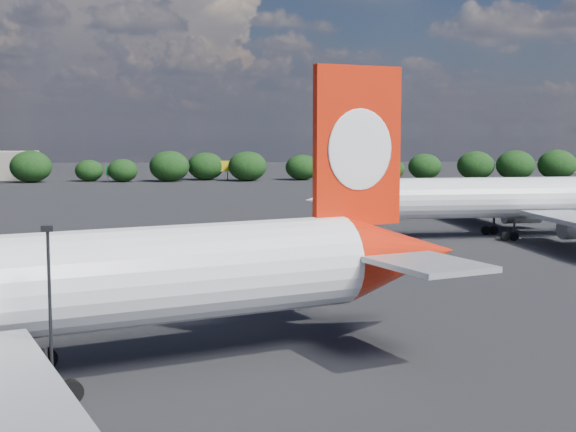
{
  "coord_description": "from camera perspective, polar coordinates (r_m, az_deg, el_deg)",
  "views": [
    {
      "loc": [
        11.58,
        -44.9,
        14.13
      ],
      "look_at": [
        16.0,
        12.0,
        8.0
      ],
      "focal_mm": 50.0,
      "sensor_mm": 36.0,
      "label": 1
    }
  ],
  "objects": [
    {
      "name": "ground",
      "position": [
        106.48,
        -10.65,
        -1.6
      ],
      "size": [
        500.0,
        500.0,
        0.0
      ],
      "primitive_type": "plane",
      "color": "black",
      "rests_on": "ground"
    },
    {
      "name": "qantas_airliner",
      "position": [
        45.75,
        -18.2,
        -4.98
      ],
      "size": [
        53.69,
        51.69,
        18.26
      ],
      "color": "white",
      "rests_on": "ground"
    },
    {
      "name": "billboard_yellow",
      "position": [
        227.13,
        -4.34,
        3.52
      ],
      "size": [
        5.0,
        0.3,
        5.5
      ],
      "color": "yellow",
      "rests_on": "ground"
    },
    {
      "name": "china_southern_airliner",
      "position": [
        109.18,
        15.29,
        1.2
      ],
      "size": [
        51.83,
        49.29,
        16.91
      ],
      "color": "white",
      "rests_on": "ground"
    },
    {
      "name": "apron_lamp_post",
      "position": [
        39.33,
        -16.55,
        -6.79
      ],
      "size": [
        0.55,
        0.3,
        9.74
      ],
      "color": "black",
      "rests_on": "ground"
    },
    {
      "name": "highway_sign",
      "position": [
        223.14,
        -12.07,
        3.17
      ],
      "size": [
        6.0,
        0.3,
        4.5
      ],
      "color": "#146520",
      "rests_on": "ground"
    },
    {
      "name": "horizon_treeline",
      "position": [
        223.54,
        -3.52,
        3.49
      ],
      "size": [
        204.45,
        16.55,
        8.65
      ],
      "color": "black",
      "rests_on": "ground"
    }
  ]
}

